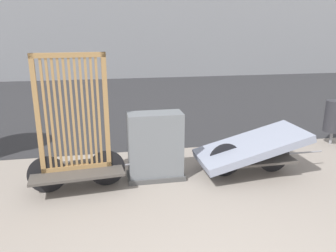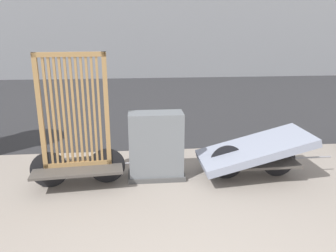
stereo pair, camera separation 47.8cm
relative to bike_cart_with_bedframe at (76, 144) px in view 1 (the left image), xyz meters
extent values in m
cube|color=#2D2D30|center=(1.44, 6.94, -0.74)|extent=(56.00, 10.90, 0.01)
cube|color=#4C4742|center=(-0.01, 0.00, -0.43)|extent=(1.45, 0.89, 0.04)
cylinder|color=black|center=(0.44, 0.04, -0.45)|extent=(0.59, 0.08, 0.59)
cylinder|color=black|center=(-0.45, -0.04, -0.45)|extent=(0.59, 0.08, 0.59)
cylinder|color=gray|center=(1.03, 0.09, -0.43)|extent=(0.70, 0.09, 0.03)
cube|color=#A87F4C|center=(-0.01, 0.00, -0.37)|extent=(1.06, 0.16, 0.07)
cube|color=#A87F4C|center=(-0.01, 0.00, 1.34)|extent=(1.06, 0.16, 0.07)
cube|color=#A87F4C|center=(-0.50, -0.04, 0.48)|extent=(0.08, 0.08, 1.78)
cube|color=#A87F4C|center=(0.48, 0.04, 0.48)|extent=(0.08, 0.08, 1.78)
cube|color=#A87F4C|center=(-0.38, -0.03, 0.48)|extent=(0.04, 0.05, 1.71)
cube|color=#A87F4C|center=(-0.31, -0.03, 0.48)|extent=(0.04, 0.05, 1.71)
cube|color=#A87F4C|center=(-0.23, -0.02, 0.48)|extent=(0.04, 0.05, 1.71)
cube|color=#A87F4C|center=(-0.16, -0.01, 0.48)|extent=(0.04, 0.05, 1.71)
cube|color=#A87F4C|center=(-0.08, -0.01, 0.48)|extent=(0.04, 0.05, 1.71)
cube|color=#A87F4C|center=(-0.01, 0.00, 0.48)|extent=(0.04, 0.05, 1.71)
cube|color=#A87F4C|center=(0.07, 0.01, 0.48)|extent=(0.04, 0.05, 1.71)
cube|color=#A87F4C|center=(0.15, 0.01, 0.48)|extent=(0.04, 0.05, 1.71)
cube|color=#A87F4C|center=(0.22, 0.02, 0.48)|extent=(0.04, 0.05, 1.71)
cube|color=#A87F4C|center=(0.30, 0.03, 0.48)|extent=(0.04, 0.05, 1.71)
cube|color=#A87F4C|center=(0.37, 0.03, 0.48)|extent=(0.04, 0.05, 1.71)
cube|color=#4C4742|center=(2.89, 0.00, -0.43)|extent=(1.39, 0.79, 0.04)
cylinder|color=black|center=(3.34, 0.00, -0.45)|extent=(0.59, 0.04, 0.59)
cylinder|color=black|center=(2.44, -0.01, -0.45)|extent=(0.59, 0.04, 0.59)
cylinder|color=gray|center=(3.93, 0.01, -0.43)|extent=(0.70, 0.04, 0.03)
cube|color=#8C93A8|center=(2.89, 0.00, -0.23)|extent=(1.83, 0.98, 0.58)
cube|color=#4C4C4C|center=(1.26, 0.15, -0.70)|extent=(0.95, 0.48, 0.08)
cube|color=slate|center=(1.26, 0.15, -0.17)|extent=(0.89, 0.42, 1.14)
cylinder|color=gray|center=(5.34, 1.14, -0.60)|extent=(0.06, 0.06, 0.29)
cylinder|color=#2D2D33|center=(5.34, 1.14, -0.11)|extent=(0.39, 0.39, 0.68)
camera|label=1|loc=(0.48, -4.91, 1.67)|focal=35.00mm
camera|label=2|loc=(0.95, -4.98, 1.67)|focal=35.00mm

